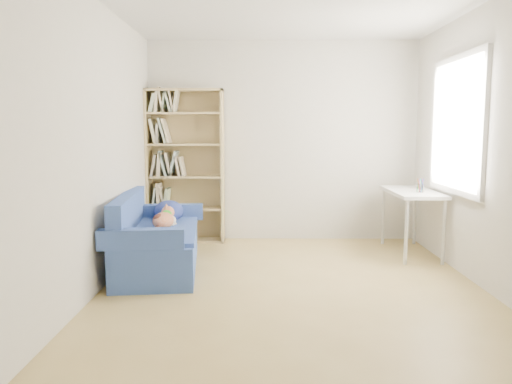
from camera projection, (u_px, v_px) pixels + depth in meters
ground at (291, 284)px, 4.72m from camera, size 4.00×4.00×0.00m
room_shell at (303, 109)px, 4.55m from camera, size 3.54×4.04×2.62m
sofa at (155, 241)px, 5.19m from camera, size 0.93×1.68×0.79m
bookshelf at (186, 173)px, 6.43m from camera, size 0.98×0.31×1.96m
desk at (412, 198)px, 5.81m from camera, size 0.50×1.10×0.75m
pen_cup at (420, 187)px, 5.64m from camera, size 0.08×0.08×0.16m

